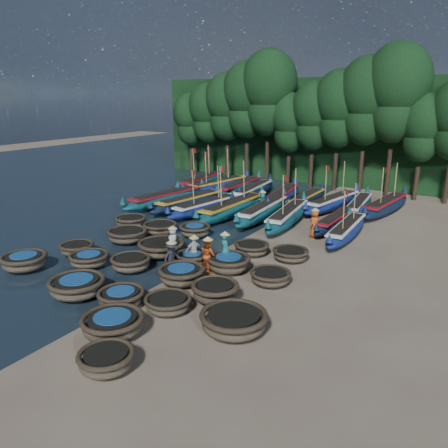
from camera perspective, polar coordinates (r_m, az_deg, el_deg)
The scene contains 59 objects.
ground at distance 23.90m, azimuth -1.69°, elevation -4.23°, with size 120.00×120.00×0.00m, color gray.
foliage_wall at distance 43.97m, azimuth 15.93°, elevation 11.46°, with size 40.00×3.00×10.00m, color black.
coracle_3 at distance 16.88m, azimuth -14.32°, elevation -12.52°, with size 2.83×2.83×0.77m.
coracle_4 at distance 15.03m, azimuth -15.13°, elevation -16.73°, with size 1.92×1.92×0.69m.
coracle_5 at distance 24.15m, azimuth -24.64°, elevation -4.42°, with size 2.27×2.27×0.80m.
coracle_6 at distance 20.28m, azimuth -18.64°, elevation -7.67°, with size 2.98×2.98×0.82m.
coracle_7 at distance 18.92m, azimuth -13.28°, elevation -9.26°, with size 2.38×2.38×0.69m.
coracle_8 at distance 18.15m, azimuth -7.32°, elevation -10.20°, with size 2.07×2.07×0.64m.
coracle_9 at distance 16.50m, azimuth 1.28°, elevation -12.55°, with size 2.80×2.80×0.83m.
coracle_10 at distance 25.28m, azimuth -18.66°, elevation -3.03°, with size 1.87×1.87×0.67m.
coracle_11 at distance 23.43m, azimuth -17.22°, elevation -4.39°, with size 2.09×2.09×0.70m.
coracle_12 at distance 22.38m, azimuth -12.10°, elevation -4.94°, with size 2.46×2.46×0.74m.
coracle_13 at distance 20.49m, azimuth -5.59°, elevation -6.56°, with size 2.64×2.64×0.82m.
coracle_14 at distance 18.75m, azimuth -1.16°, elevation -8.75°, with size 2.18×2.18×0.83m.
coracle_15 at distance 26.63m, azimuth -12.53°, elevation -1.39°, with size 2.61×2.61×0.79m.
coracle_16 at distance 24.05m, azimuth -8.19°, elevation -3.06°, with size 2.85×2.85×0.84m.
coracle_17 at distance 22.60m, azimuth -4.21°, elevation -4.47°, with size 2.01×2.01×0.68m.
coracle_18 at distance 21.76m, azimuth 0.60°, elevation -5.07°, with size 2.52×2.52×0.81m.
coracle_19 at distance 20.49m, azimuth 6.07°, elevation -6.86°, with size 1.97×1.97×0.66m.
coracle_20 at distance 29.57m, azimuth -12.08°, elevation 0.38°, with size 2.44×2.44×0.73m.
coracle_21 at distance 27.86m, azimuth -8.35°, elevation -0.46°, with size 2.63×2.63×0.70m.
coracle_22 at distance 27.03m, azimuth -3.83°, elevation -0.80°, with size 2.23×2.23×0.74m.
coracle_23 at distance 24.07m, azimuth 3.63°, elevation -3.15°, with size 1.95×1.95×0.66m.
coracle_24 at distance 23.46m, azimuth 8.68°, elevation -3.89°, with size 1.93×1.93×0.64m.
long_boat_1 at distance 34.82m, azimuth -7.57°, elevation 3.36°, with size 2.65×8.76×1.55m.
long_boat_2 at distance 33.65m, azimuth -4.42°, elevation 2.93°, with size 2.56×8.25×1.47m.
long_boat_3 at distance 32.20m, azimuth -2.26°, elevation 2.31°, with size 2.58×8.00×3.44m.
long_boat_4 at distance 31.46m, azimuth 1.14°, elevation 2.11°, with size 1.85×9.13×3.88m.
long_boat_5 at distance 30.92m, azimuth 5.08°, elevation 1.71°, with size 2.05×8.61×1.52m.
long_boat_6 at distance 29.89m, azimuth 8.32°, elevation 1.07°, with size 2.55×8.51×3.64m.
long_boat_7 at distance 29.72m, azimuth 14.44°, elevation 0.45°, with size 1.46×7.28×1.28m.
long_boat_8 at distance 27.79m, azimuth 15.71°, elevation -0.72°, with size 1.62×7.65×3.25m.
long_boat_9 at distance 41.07m, azimuth -2.94°, elevation 5.56°, with size 2.79×9.12×3.91m.
long_boat_10 at distance 39.41m, azimuth -0.84°, elevation 5.07°, with size 2.87×8.80×3.78m.
long_boat_11 at distance 38.82m, azimuth 2.06°, elevation 4.85°, with size 1.91×8.55×1.51m.
long_boat_12 at distance 37.13m, azimuth 3.79°, elevation 4.29°, with size 2.41×8.66×1.53m.
long_boat_13 at distance 35.57m, azimuth 7.68°, elevation 3.62°, with size 2.90×8.53×1.52m.
long_boat_14 at distance 35.04m, azimuth 10.66°, elevation 3.17°, with size 1.35×7.65×1.35m.
long_boat_15 at distance 34.35m, azimuth 14.07°, elevation 2.77°, with size 2.81×8.33×3.58m.
long_boat_16 at distance 34.02m, azimuth 17.20°, elevation 2.31°, with size 2.07×7.70×1.36m.
long_boat_17 at distance 34.51m, azimuth 20.39°, elevation 2.29°, with size 2.51×8.44×3.61m.
fisherman_0 at distance 24.19m, azimuth -6.66°, elevation -2.00°, with size 0.52×0.76×1.72m.
fisherman_1 at distance 22.16m, azimuth 0.13°, elevation -3.22°, with size 0.77×0.66×2.00m.
fisherman_2 at distance 21.66m, azimuth -2.09°, elevation -3.93°, with size 1.02×0.92×1.92m.
fisherman_3 at distance 21.56m, azimuth -6.81°, elevation -4.26°, with size 0.79×1.16×1.85m.
fisherman_4 at distance 22.61m, azimuth -3.91°, elevation -3.27°, with size 0.86×0.90×1.70m.
fisherman_5 at distance 32.40m, azimuth 5.07°, elevation 2.91°, with size 1.40×1.43×1.83m.
fisherman_6 at distance 27.28m, azimuth 11.75°, elevation 0.18°, with size 0.68×0.94×1.98m.
tree_0 at distance 47.97m, azimuth -4.39°, elevation 13.58°, with size 3.68×3.68×8.68m.
tree_1 at distance 46.61m, azimuth -2.06°, elevation 14.36°, with size 4.09×4.09×9.65m.
tree_2 at distance 45.33m, azimuth 0.42°, elevation 15.16°, with size 4.51×4.51×10.63m.
tree_3 at distance 44.15m, azimuth 3.06°, elevation 15.97°, with size 4.92×4.92×11.60m.
tree_4 at distance 43.07m, azimuth 5.86°, elevation 16.79°, with size 5.34×5.34×12.58m.
tree_5 at distance 42.17m, azimuth 8.62°, elevation 13.02°, with size 3.68×3.68×8.68m.
tree_6 at distance 41.26m, azimuth 11.66°, elevation 13.74°, with size 4.09×4.09×9.65m.
tree_7 at distance 40.47m, azimuth 14.85°, elevation 14.44°, with size 4.51×4.51×10.63m.
tree_8 at distance 39.81m, azimuth 18.18°, elevation 15.12°, with size 4.92×4.92×11.60m.
tree_9 at distance 39.29m, azimuth 21.63°, elevation 15.78°, with size 5.34×5.34×12.58m.
tree_10 at distance 38.98m, azimuth 24.57°, elevation 11.45°, with size 3.68×3.68×8.68m.
Camera 1 is at (12.50, -18.50, 8.53)m, focal length 35.00 mm.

